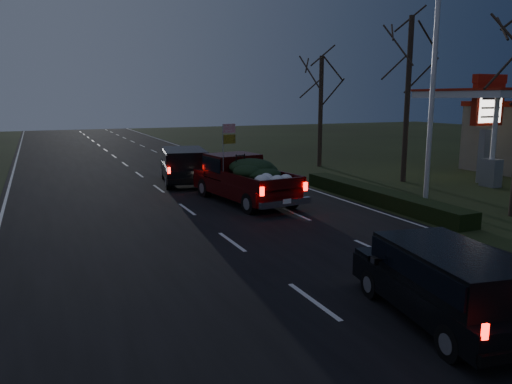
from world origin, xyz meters
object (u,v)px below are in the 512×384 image
object	(u,v)px
gas_price_pylon	(487,110)
pickup_truck	(244,176)
rear_suv	(448,278)
light_pole	(434,71)
lead_suv	(184,162)

from	to	relation	value
gas_price_pylon	pickup_truck	bearing A→B (deg)	178.07
gas_price_pylon	pickup_truck	distance (m)	13.60
gas_price_pylon	rear_suv	xyz separation A→B (m)	(-14.14, -11.98, -2.82)
pickup_truck	rear_suv	distance (m)	12.45
light_pole	lead_suv	distance (m)	12.76
gas_price_pylon	rear_suv	world-z (taller)	gas_price_pylon
pickup_truck	rear_suv	size ratio (longest dim) A/B	1.29
gas_price_pylon	rear_suv	size ratio (longest dim) A/B	1.21
gas_price_pylon	rear_suv	bearing A→B (deg)	-139.74
light_pole	pickup_truck	xyz separation A→B (m)	(-6.83, 3.44, -4.36)
gas_price_pylon	pickup_truck	world-z (taller)	gas_price_pylon
light_pole	gas_price_pylon	xyz separation A→B (m)	(6.50, 2.99, -1.71)
pickup_truck	lead_suv	distance (m)	5.68
light_pole	lead_suv	bearing A→B (deg)	131.18
rear_suv	gas_price_pylon	bearing A→B (deg)	49.25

